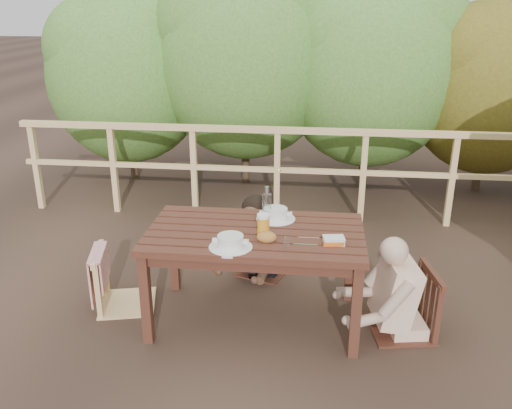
# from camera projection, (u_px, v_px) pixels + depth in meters

# --- Properties ---
(ground) EXTENTS (60.00, 60.00, 0.00)m
(ground) POSITION_uv_depth(u_px,v_px,m) (255.00, 318.00, 4.06)
(ground) COLOR #453025
(ground) RESTS_ON ground
(table) EXTENTS (1.53, 0.86, 0.71)m
(table) POSITION_uv_depth(u_px,v_px,m) (255.00, 277.00, 3.94)
(table) COLOR #402016
(table) RESTS_ON ground
(chair_left) EXTENTS (0.53, 0.53, 0.88)m
(chair_left) POSITION_uv_depth(u_px,v_px,m) (123.00, 253.00, 4.10)
(chair_left) COLOR #DCB476
(chair_left) RESTS_ON ground
(chair_far) EXTENTS (0.52, 0.52, 0.82)m
(chair_far) POSITION_uv_depth(u_px,v_px,m) (263.00, 229.00, 4.62)
(chair_far) COLOR #402016
(chair_far) RESTS_ON ground
(chair_right) EXTENTS (0.51, 0.51, 0.89)m
(chair_right) POSITION_uv_depth(u_px,v_px,m) (406.00, 275.00, 3.76)
(chair_right) COLOR #402016
(chair_right) RESTS_ON ground
(woman) EXTENTS (0.62, 0.68, 1.14)m
(woman) POSITION_uv_depth(u_px,v_px,m) (264.00, 210.00, 4.58)
(woman) COLOR black
(woman) RESTS_ON ground
(diner_right) EXTENTS (0.67, 0.58, 1.21)m
(diner_right) POSITION_uv_depth(u_px,v_px,m) (412.00, 255.00, 3.70)
(diner_right) COLOR beige
(diner_right) RESTS_ON ground
(railing) EXTENTS (5.60, 0.10, 1.01)m
(railing) POSITION_uv_depth(u_px,v_px,m) (277.00, 174.00, 5.74)
(railing) COLOR #DCB476
(railing) RESTS_ON ground
(hedge_row) EXTENTS (6.60, 1.60, 3.80)m
(hedge_row) POSITION_uv_depth(u_px,v_px,m) (321.00, 30.00, 6.30)
(hedge_row) COLOR #46722C
(hedge_row) RESTS_ON ground
(soup_near) EXTENTS (0.29, 0.29, 0.10)m
(soup_near) POSITION_uv_depth(u_px,v_px,m) (231.00, 242.00, 3.55)
(soup_near) COLOR white
(soup_near) RESTS_ON table
(soup_far) EXTENTS (0.29, 0.29, 0.10)m
(soup_far) POSITION_uv_depth(u_px,v_px,m) (276.00, 214.00, 4.00)
(soup_far) COLOR white
(soup_far) RESTS_ON table
(bread_roll) EXTENTS (0.14, 0.10, 0.08)m
(bread_roll) POSITION_uv_depth(u_px,v_px,m) (267.00, 237.00, 3.64)
(bread_roll) COLOR #95562C
(bread_roll) RESTS_ON table
(beer_glass) EXTENTS (0.09, 0.09, 0.17)m
(beer_glass) POSITION_uv_depth(u_px,v_px,m) (263.00, 226.00, 3.70)
(beer_glass) COLOR gold
(beer_glass) RESTS_ON table
(bottle) EXTENTS (0.07, 0.07, 0.28)m
(bottle) POSITION_uv_depth(u_px,v_px,m) (267.00, 205.00, 3.93)
(bottle) COLOR silver
(bottle) RESTS_ON table
(tumbler) EXTENTS (0.06, 0.06, 0.07)m
(tumbler) POSITION_uv_depth(u_px,v_px,m) (287.00, 243.00, 3.56)
(tumbler) COLOR silver
(tumbler) RESTS_ON table
(butter_tub) EXTENTS (0.16, 0.12, 0.06)m
(butter_tub) POSITION_uv_depth(u_px,v_px,m) (334.00, 241.00, 3.60)
(butter_tub) COLOR white
(butter_tub) RESTS_ON table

